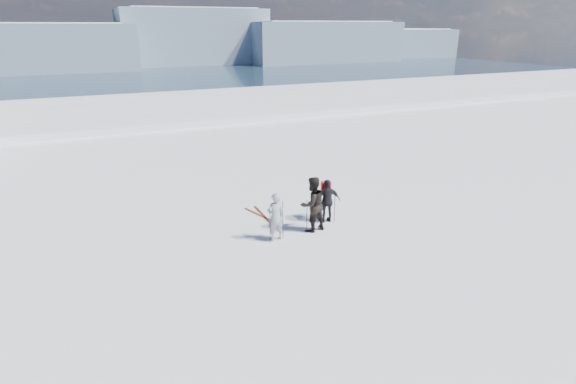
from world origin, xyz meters
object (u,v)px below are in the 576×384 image
skier_dark (312,204)px  skis_loose (260,214)px  skier_grey (275,217)px  skier_pack (327,201)px

skier_dark → skis_loose: (-1.16, 2.02, -0.97)m
skier_grey → skier_dark: 1.47m
skier_dark → skis_loose: 2.52m
skier_pack → skis_loose: skier_pack is taller
skier_grey → skis_loose: size_ratio=0.99×
skier_dark → skier_pack: bearing=-163.6°
skier_grey → skier_pack: bearing=-171.2°
skier_pack → skis_loose: size_ratio=0.95×
skier_grey → skis_loose: skier_grey is taller
skier_grey → skier_dark: skier_dark is taller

